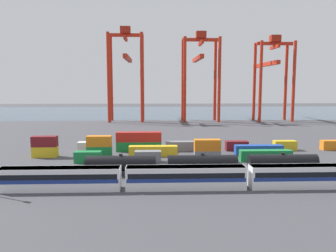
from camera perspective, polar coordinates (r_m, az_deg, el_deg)
ground_plane at (r=121.72m, az=2.54°, el=-1.48°), size 420.00×420.00×0.00m
harbour_water at (r=225.71m, az=0.36°, el=2.37°), size 400.00×110.00×0.01m
passenger_train at (r=58.54m, az=3.02°, el=-8.49°), size 63.08×3.14×3.90m
freight_tank_row at (r=67.96m, az=5.83°, el=-6.48°), size 46.06×2.81×4.27m
shipping_container_0 at (r=80.10m, az=-13.33°, el=-5.10°), size 6.04×2.44×2.60m
shipping_container_1 at (r=78.61m, az=-3.40°, el=-5.15°), size 6.04×2.44×2.60m
shipping_container_2 at (r=79.51m, az=6.61°, el=-5.04°), size 6.04×2.44×2.60m
shipping_container_3 at (r=79.01m, az=6.63°, el=-3.20°), size 6.04×2.44×2.60m
shipping_container_4 at (r=82.72m, az=16.11°, el=-4.80°), size 12.10×2.44×2.60m
shipping_container_5 at (r=89.31m, az=-20.01°, el=-4.10°), size 6.04×2.44×2.60m
shipping_container_6 at (r=88.87m, az=-20.08°, el=-2.45°), size 6.04×2.44×2.60m
shipping_container_7 at (r=86.16m, az=-11.49°, el=-4.21°), size 6.04×2.44×2.60m
shipping_container_8 at (r=85.70m, az=-11.53°, el=-2.50°), size 6.04×2.44×2.60m
shipping_container_9 at (r=85.02m, az=-2.53°, el=-4.23°), size 12.10×2.44×2.60m
shipping_container_10 at (r=85.98m, az=6.45°, el=-4.14°), size 6.04×2.44×2.60m
shipping_container_11 at (r=88.96m, az=15.03°, el=-3.96°), size 12.10×2.44×2.60m
shipping_container_12 at (r=93.17m, az=-13.12°, el=-3.42°), size 6.04×2.44×2.60m
shipping_container_13 at (r=91.58m, az=-4.91°, el=-3.44°), size 12.10×2.44×2.60m
shipping_container_14 at (r=91.15m, az=-4.93°, el=-1.83°), size 12.10×2.44×2.60m
shipping_container_15 at (r=91.90m, az=3.41°, el=-3.39°), size 12.10×2.44×2.60m
shipping_container_16 at (r=94.12m, az=11.50°, el=-3.28°), size 6.04×2.44×2.60m
shipping_container_17 at (r=98.10m, az=19.08°, el=-3.11°), size 6.04×2.44×2.60m
shipping_container_18 at (r=103.65m, az=25.95°, el=-2.91°), size 6.04×2.44×2.60m
gantry_crane_west at (r=170.53m, az=-7.03°, el=10.09°), size 17.28×35.98×45.64m
gantry_crane_central at (r=171.02m, az=5.41°, el=9.83°), size 18.12×34.19×43.63m
gantry_crane_east at (r=180.26m, az=17.07°, el=9.03°), size 17.82×38.62×41.99m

